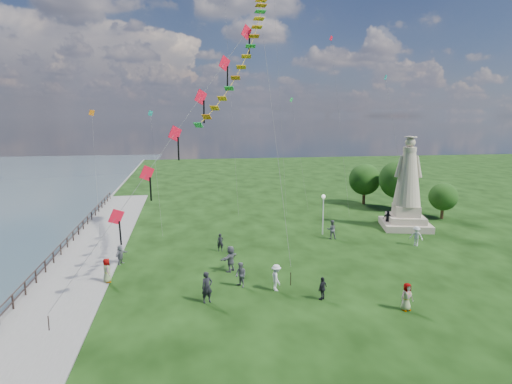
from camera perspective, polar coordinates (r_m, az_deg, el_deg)
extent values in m
cube|color=slate|center=(36.58, -25.61, -8.99)|extent=(0.30, 160.00, 0.60)
cube|color=slate|center=(34.04, -22.46, -9.72)|extent=(5.00, 60.00, 0.10)
cylinder|color=black|center=(29.16, -29.68, -12.69)|extent=(0.11, 0.11, 1.00)
cylinder|color=black|center=(30.91, -28.41, -11.31)|extent=(0.11, 0.11, 1.00)
cylinder|color=black|center=(32.69, -27.28, -10.07)|extent=(0.11, 0.11, 1.00)
cylinder|color=black|center=(34.49, -26.28, -8.96)|extent=(0.11, 0.11, 1.00)
cylinder|color=black|center=(36.31, -25.39, -7.95)|extent=(0.11, 0.11, 1.00)
cylinder|color=black|center=(38.15, -24.59, -7.04)|extent=(0.11, 0.11, 1.00)
cylinder|color=black|center=(40.00, -23.86, -6.22)|extent=(0.11, 0.11, 1.00)
cylinder|color=black|center=(41.87, -23.20, -5.46)|extent=(0.11, 0.11, 1.00)
cylinder|color=black|center=(43.75, -22.60, -4.77)|extent=(0.11, 0.11, 1.00)
cylinder|color=black|center=(45.64, -22.04, -4.14)|extent=(0.11, 0.11, 1.00)
cylinder|color=black|center=(47.54, -21.54, -3.56)|extent=(0.11, 0.11, 1.00)
cylinder|color=black|center=(49.45, -21.07, -3.02)|extent=(0.11, 0.11, 1.00)
cylinder|color=black|center=(51.36, -20.64, -2.52)|extent=(0.11, 0.11, 1.00)
cylinder|color=black|center=(53.28, -20.24, -2.06)|extent=(0.11, 0.11, 1.00)
cylinder|color=black|center=(55.21, -19.86, -1.63)|extent=(0.11, 0.11, 1.00)
cylinder|color=black|center=(57.14, -19.52, -1.23)|extent=(0.11, 0.11, 1.00)
cylinder|color=black|center=(59.07, -19.19, -0.85)|extent=(0.11, 0.11, 1.00)
cylinder|color=black|center=(61.01, -18.89, -0.50)|extent=(0.11, 0.11, 1.00)
cube|color=black|center=(36.17, -25.45, -7.23)|extent=(0.06, 52.00, 0.06)
cube|color=black|center=(36.30, -25.40, -7.88)|extent=(0.06, 52.00, 0.06)
cube|color=tan|center=(45.82, 19.26, -4.14)|extent=(5.56, 5.56, 0.64)
cube|color=tan|center=(45.68, 19.31, -3.36)|extent=(4.23, 4.23, 0.64)
cube|color=tan|center=(45.49, 19.37, -2.30)|extent=(2.91, 2.91, 1.07)
cylinder|color=tan|center=(44.64, 19.83, 5.39)|extent=(1.59, 1.59, 0.43)
sphere|color=tan|center=(44.60, 19.88, 6.25)|extent=(0.99, 0.99, 0.99)
cylinder|color=tan|center=(44.57, 19.92, 6.91)|extent=(1.18, 1.18, 0.11)
cylinder|color=silver|center=(41.11, 8.92, -3.19)|extent=(0.11, 0.11, 3.57)
sphere|color=white|center=(40.72, 8.99, -0.60)|extent=(0.36, 0.36, 0.36)
cylinder|color=#382314|center=(54.03, 18.32, -1.09)|extent=(0.36, 0.36, 2.28)
sphere|color=#133E11|center=(53.61, 18.47, 1.60)|extent=(4.56, 4.56, 4.56)
cylinder|color=#382314|center=(51.26, 23.56, -2.44)|extent=(0.36, 0.36, 1.52)
sphere|color=#133E11|center=(50.94, 23.70, -0.56)|extent=(3.05, 3.05, 3.05)
cylinder|color=#382314|center=(56.38, 14.18, -0.59)|extent=(0.36, 0.36, 1.98)
sphere|color=#133E11|center=(56.02, 14.28, 1.65)|extent=(3.96, 3.96, 3.96)
imported|color=black|center=(26.56, -6.56, -12.51)|extent=(0.82, 0.68, 1.92)
imported|color=#595960|center=(28.66, -2.05, -10.99)|extent=(0.85, 0.95, 1.67)
imported|color=silver|center=(28.14, 2.72, -11.32)|extent=(0.69, 1.17, 1.74)
imported|color=black|center=(27.16, 8.87, -12.57)|extent=(0.93, 0.89, 1.46)
imported|color=#595960|center=(26.93, 19.45, -13.03)|extent=(0.89, 0.65, 1.65)
imported|color=#595960|center=(34.43, -17.63, -7.97)|extent=(1.17, 1.50, 1.49)
imported|color=black|center=(36.02, -4.77, -6.71)|extent=(0.55, 0.36, 1.49)
imported|color=#595960|center=(40.00, 10.05, -4.94)|extent=(0.90, 0.61, 1.74)
imported|color=silver|center=(39.83, 20.61, -5.52)|extent=(1.21, 1.18, 1.73)
imported|color=black|center=(45.12, 17.15, -3.49)|extent=(1.05, 1.16, 1.79)
imported|color=#595960|center=(30.87, -19.25, -10.01)|extent=(0.72, 0.92, 1.66)
imported|color=#595960|center=(31.40, -3.42, -8.85)|extent=(1.76, 1.82, 1.91)
cylinder|color=black|center=(25.71, -25.92, -15.55)|extent=(0.06, 0.06, 0.90)
cube|color=red|center=(25.70, -18.13, -3.16)|extent=(0.87, 0.64, 1.03)
cube|color=black|center=(25.80, -17.65, -5.26)|extent=(0.10, 0.28, 1.48)
cube|color=red|center=(26.36, -14.33, 2.44)|extent=(0.87, 0.64, 1.03)
cube|color=black|center=(26.39, -13.87, 0.38)|extent=(0.10, 0.28, 1.48)
cube|color=red|center=(27.38, -10.75, 7.68)|extent=(0.87, 0.64, 1.03)
cube|color=black|center=(27.33, -10.31, 5.69)|extent=(0.10, 0.28, 1.48)
cube|color=red|center=(28.70, -7.38, 12.46)|extent=(0.87, 0.64, 1.03)
cube|color=black|center=(28.58, -6.96, 10.58)|extent=(0.10, 0.28, 1.48)
cube|color=red|center=(30.29, -4.22, 16.75)|extent=(0.87, 0.64, 1.03)
cube|color=black|center=(30.11, -3.83, 14.98)|extent=(0.10, 0.28, 1.48)
cube|color=red|center=(32.11, -1.28, 20.55)|extent=(0.87, 0.64, 1.03)
cube|color=black|center=(31.88, -0.91, 18.89)|extent=(0.10, 0.28, 1.48)
cylinder|color=black|center=(29.13, 4.64, -11.47)|extent=(0.06, 0.06, 0.90)
cube|color=gold|center=(35.51, 0.72, 24.18)|extent=(0.93, 0.75, 0.15)
cube|color=orange|center=(34.77, 0.69, 23.62)|extent=(0.89, 0.72, 0.15)
cube|color=green|center=(34.00, 0.58, 22.92)|extent=(0.84, 0.68, 0.14)
cube|color=gold|center=(33.21, 0.39, 22.09)|extent=(0.79, 0.65, 0.15)
cube|color=gold|center=(32.41, 0.11, 21.13)|extent=(0.74, 0.61, 0.15)
cube|color=orange|center=(31.60, -0.26, 20.06)|extent=(0.71, 0.61, 0.16)
cube|color=green|center=(30.79, -0.74, 18.88)|extent=(0.71, 0.64, 0.18)
cube|color=gold|center=(29.98, -1.31, 17.62)|extent=(0.71, 0.66, 0.19)
cube|color=gold|center=(29.19, -1.98, 16.31)|extent=(0.70, 0.68, 0.21)
cube|color=orange|center=(28.42, -2.75, 14.97)|extent=(0.69, 0.69, 0.23)
cube|color=green|center=(27.68, -3.60, 13.63)|extent=(0.68, 0.69, 0.25)
cube|color=gold|center=(26.96, -4.54, 12.33)|extent=(0.66, 0.69, 0.27)
cube|color=gold|center=(26.27, -5.54, 11.08)|extent=(0.64, 0.68, 0.28)
cube|color=orange|center=(25.62, -6.60, 9.92)|extent=(0.62, 0.67, 0.30)
cube|color=green|center=(24.98, -7.70, 8.84)|extent=(0.60, 0.66, 0.31)
cube|color=#15837E|center=(44.63, -13.90, 10.16)|extent=(0.51, 0.39, 0.57)
cylinder|color=#595959|center=(42.44, -13.15, 2.51)|extent=(1.02, 5.02, 11.37)
cube|color=red|center=(52.57, 9.99, 19.54)|extent=(0.51, 0.39, 0.57)
cylinder|color=#595959|center=(49.66, 11.16, 8.56)|extent=(1.02, 5.02, 19.86)
cylinder|color=#595959|center=(49.70, -3.42, 13.38)|extent=(1.02, 5.02, 27.91)
cube|color=green|center=(55.20, 4.74, 12.16)|extent=(0.51, 0.39, 0.57)
cylinder|color=#595959|center=(53.06, 5.83, 5.14)|extent=(1.02, 5.02, 13.12)
cube|color=orange|center=(42.25, -21.06, 9.84)|extent=(0.51, 0.39, 0.57)
cylinder|color=#595959|center=(40.07, -20.54, 1.71)|extent=(1.02, 5.02, 11.39)
cylinder|color=#595959|center=(49.63, 3.06, 14.67)|extent=(1.02, 5.02, 30.12)
cube|color=#15837E|center=(50.29, 16.90, 14.41)|extent=(0.51, 0.39, 0.57)
cylinder|color=#595959|center=(48.24, 18.28, 5.47)|extent=(1.02, 5.02, 15.25)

